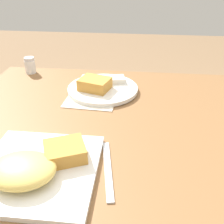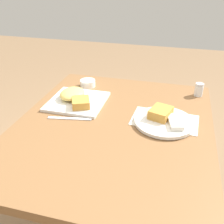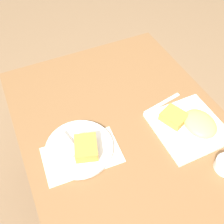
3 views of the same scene
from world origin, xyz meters
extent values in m
plane|color=#846647|center=(0.00, 0.00, 0.00)|extent=(8.00, 8.00, 0.00)
cube|color=brown|center=(0.00, 0.00, 0.71)|extent=(1.01, 0.83, 0.04)
cylinder|color=brown|center=(0.45, -0.36, 0.35)|extent=(0.05, 0.05, 0.69)
cylinder|color=brown|center=(0.45, 0.36, 0.35)|extent=(0.05, 0.05, 0.69)
cube|color=beige|center=(-0.09, 0.21, 0.73)|extent=(0.19, 0.29, 0.00)
cube|color=white|center=(-0.15, -0.22, 0.73)|extent=(0.27, 0.27, 0.01)
ellipsoid|color=#EAC660|center=(-0.17, -0.26, 0.76)|extent=(0.15, 0.12, 0.04)
cube|color=#C68938|center=(-0.09, -0.18, 0.76)|extent=(0.12, 0.11, 0.04)
cylinder|color=white|center=(-0.06, 0.21, 0.74)|extent=(0.25, 0.25, 0.01)
cube|color=#C68938|center=(-0.08, 0.19, 0.76)|extent=(0.12, 0.11, 0.04)
cube|color=silver|center=(-0.04, 0.25, 0.75)|extent=(0.12, 0.08, 0.02)
cube|color=silver|center=(0.01, -0.20, 0.73)|extent=(0.05, 0.20, 0.00)
camera|label=1|loc=(0.07, -0.65, 1.15)|focal=42.00mm
camera|label=2|loc=(0.92, 0.24, 1.32)|focal=42.00mm
camera|label=3|loc=(-0.59, 0.32, 1.58)|focal=42.00mm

